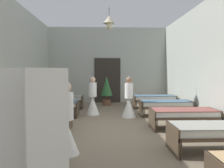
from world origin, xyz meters
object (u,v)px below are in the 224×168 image
(bed_right_row_2, at_px, (184,114))
(bed_left_row_3, at_px, (52,105))
(potted_plant, at_px, (107,89))
(bed_left_row_2, at_px, (37,115))
(bed_left_row_4, at_px, (62,99))
(nurse_far_aisle, at_px, (129,103))
(bed_right_row_3, at_px, (165,104))
(bed_left_row_1, at_px, (9,133))
(privacy_screen, at_px, (4,159))
(bed_right_row_4, at_px, (154,98))
(nurse_near_aisle, at_px, (93,101))
(bed_right_row_1, at_px, (217,131))
(nurse_mid_aisle, at_px, (66,128))

(bed_right_row_2, height_order, bed_left_row_3, same)
(potted_plant, bearing_deg, bed_left_row_2, -113.73)
(bed_left_row_4, xyz_separation_m, nurse_far_aisle, (2.82, -2.08, 0.09))
(bed_left_row_3, relative_size, bed_right_row_3, 1.00)
(bed_left_row_1, bearing_deg, bed_left_row_4, 90.00)
(privacy_screen, bearing_deg, nurse_far_aisle, 50.44)
(bed_right_row_4, relative_size, nurse_near_aisle, 1.28)
(bed_right_row_1, relative_size, privacy_screen, 1.12)
(bed_left_row_4, distance_m, nurse_far_aisle, 3.51)
(bed_left_row_1, relative_size, bed_right_row_1, 1.00)
(nurse_near_aisle, xyz_separation_m, nurse_mid_aisle, (-0.34, -4.15, 0.00))
(bed_right_row_2, bearing_deg, bed_right_row_3, 90.00)
(bed_left_row_2, bearing_deg, potted_plant, 66.27)
(bed_right_row_1, bearing_deg, potted_plant, 108.32)
(bed_right_row_1, xyz_separation_m, nurse_mid_aisle, (-3.10, 0.00, 0.09))
(bed_right_row_3, xyz_separation_m, bed_right_row_4, (0.00, 1.90, 0.00))
(bed_left_row_4, relative_size, nurse_mid_aisle, 1.28)
(bed_right_row_3, bearing_deg, bed_left_row_4, 155.81)
(bed_left_row_2, height_order, potted_plant, potted_plant)
(privacy_screen, bearing_deg, bed_right_row_2, 30.27)
(nurse_near_aisle, bearing_deg, nurse_far_aisle, 120.76)
(bed_right_row_4, bearing_deg, bed_right_row_2, -90.00)
(bed_left_row_3, relative_size, nurse_near_aisle, 1.28)
(nurse_near_aisle, bearing_deg, bed_right_row_2, 103.32)
(nurse_mid_aisle, xyz_separation_m, privacy_screen, (-0.18, -2.38, 0.32))
(bed_left_row_4, bearing_deg, privacy_screen, -83.29)
(bed_left_row_3, height_order, nurse_far_aisle, nurse_far_aisle)
(bed_left_row_3, xyz_separation_m, privacy_screen, (0.95, -6.18, 0.41))
(bed_right_row_3, relative_size, potted_plant, 1.35)
(bed_right_row_4, height_order, nurse_mid_aisle, nurse_mid_aisle)
(bed_left_row_1, relative_size, nurse_near_aisle, 1.28)
(bed_left_row_3, relative_size, nurse_far_aisle, 1.28)
(bed_left_row_1, relative_size, nurse_mid_aisle, 1.28)
(bed_left_row_4, height_order, potted_plant, potted_plant)
(privacy_screen, bearing_deg, bed_left_row_3, 76.51)
(bed_right_row_4, xyz_separation_m, nurse_far_aisle, (-1.41, -2.08, 0.09))
(bed_left_row_1, distance_m, bed_right_row_2, 4.64)
(bed_left_row_4, height_order, nurse_near_aisle, nurse_near_aisle)
(bed_left_row_2, bearing_deg, privacy_screen, -77.47)
(bed_right_row_2, xyz_separation_m, potted_plant, (-2.18, 4.67, 0.39))
(nurse_far_aisle, bearing_deg, bed_left_row_3, 164.33)
(bed_right_row_1, distance_m, bed_left_row_4, 7.10)
(nurse_near_aisle, bearing_deg, privacy_screen, 48.02)
(bed_right_row_1, xyz_separation_m, bed_right_row_4, (0.00, 5.70, 0.00))
(bed_right_row_4, bearing_deg, nurse_far_aisle, -124.10)
(nurse_near_aisle, distance_m, privacy_screen, 6.56)
(bed_left_row_1, xyz_separation_m, bed_right_row_4, (4.23, 5.70, 0.00))
(nurse_mid_aisle, bearing_deg, bed_right_row_1, 144.96)
(nurse_mid_aisle, bearing_deg, bed_left_row_1, -34.77)
(bed_right_row_2, distance_m, nurse_near_aisle, 3.56)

